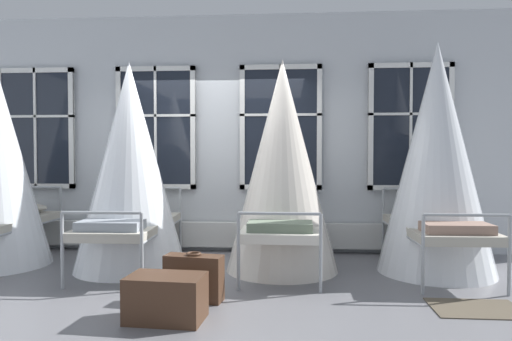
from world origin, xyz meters
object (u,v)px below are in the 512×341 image
object	(u,v)px
cot_fourth	(436,161)
suitcase_dark	(194,278)
cot_third	(282,168)
cot_second	(130,168)
travel_trunk	(166,298)

from	to	relation	value
cot_fourth	suitcase_dark	world-z (taller)	cot_fourth
cot_third	suitcase_dark	bearing A→B (deg)	147.93
cot_second	travel_trunk	size ratio (longest dim) A/B	3.99
cot_fourth	travel_trunk	xyz separation A→B (m)	(-2.79, -1.83, -1.15)
cot_third	cot_second	bearing A→B (deg)	92.97
cot_second	cot_third	size ratio (longest dim) A/B	1.00
suitcase_dark	cot_second	bearing A→B (deg)	139.87
cot_second	cot_third	distance (m)	1.88
cot_third	travel_trunk	xyz separation A→B (m)	(-0.95, -1.82, -1.06)
cot_third	suitcase_dark	distance (m)	1.83
cot_second	travel_trunk	world-z (taller)	cot_second
cot_fourth	travel_trunk	world-z (taller)	cot_fourth
cot_second	travel_trunk	distance (m)	2.24
cot_fourth	travel_trunk	bearing A→B (deg)	122.43
travel_trunk	suitcase_dark	bearing A→B (deg)	77.18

